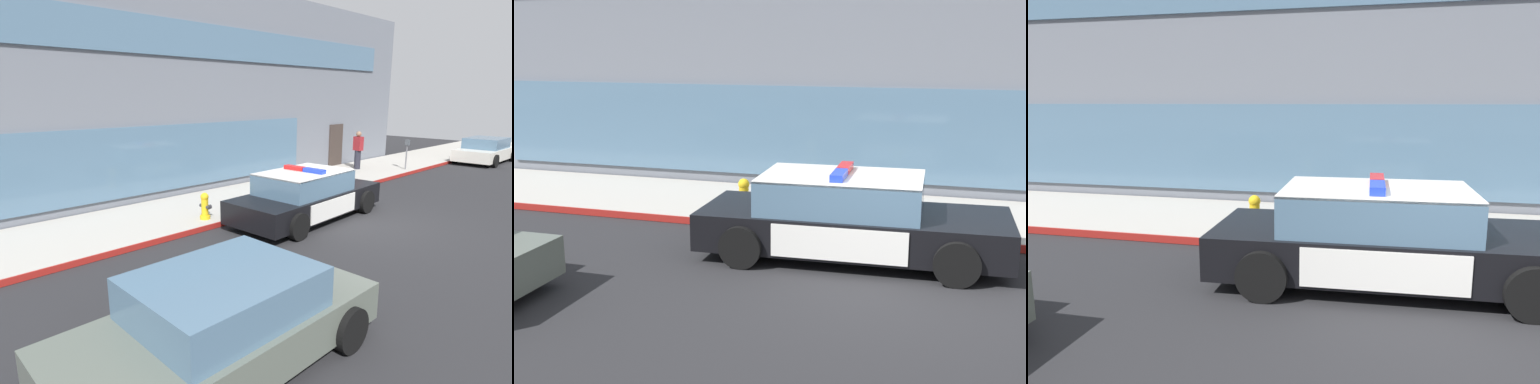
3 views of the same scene
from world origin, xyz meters
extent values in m
plane|color=#262628|center=(0.00, 0.00, 0.00)|extent=(48.00, 48.00, 0.00)
cube|color=#B2ADA3|center=(0.00, 4.03, 0.07)|extent=(48.00, 3.26, 0.15)
cube|color=maroon|center=(0.00, 2.39, 0.08)|extent=(28.80, 0.04, 0.14)
cube|color=slate|center=(-0.76, 10.82, 3.58)|extent=(24.15, 10.22, 7.16)
cube|color=slate|center=(-3.66, 5.68, 1.45)|extent=(14.49, 0.08, 2.10)
cube|color=black|center=(-0.94, 1.31, 0.50)|extent=(5.02, 2.09, 0.60)
cube|color=silver|center=(0.64, 1.39, 0.67)|extent=(1.76, 1.90, 0.05)
cube|color=silver|center=(-2.67, 1.23, 0.67)|extent=(1.47, 1.88, 0.05)
cube|color=silver|center=(-1.09, 2.24, 0.50)|extent=(2.07, 0.13, 0.51)
cube|color=silver|center=(-1.00, 0.37, 0.50)|extent=(2.07, 0.13, 0.51)
cube|color=yellow|center=(-1.09, 2.26, 0.50)|extent=(0.22, 0.02, 0.26)
cube|color=slate|center=(-1.14, 1.30, 1.07)|extent=(2.65, 1.79, 0.60)
cube|color=silver|center=(-1.14, 1.30, 1.36)|extent=(2.65, 1.79, 0.04)
cube|color=red|center=(-1.16, 1.63, 1.44)|extent=(0.23, 0.64, 0.11)
cube|color=blue|center=(-1.12, 0.97, 1.44)|extent=(0.23, 0.64, 0.11)
cylinder|color=black|center=(0.64, 2.31, 0.34)|extent=(0.69, 0.25, 0.68)
cylinder|color=black|center=(0.73, 0.46, 0.34)|extent=(0.69, 0.25, 0.68)
cylinder|color=black|center=(-2.62, 2.16, 0.34)|extent=(0.69, 0.25, 0.68)
cylinder|color=black|center=(-2.53, 0.30, 0.34)|extent=(0.69, 0.25, 0.68)
cylinder|color=gold|center=(-3.38, 2.87, 0.20)|extent=(0.28, 0.28, 0.10)
cylinder|color=gold|center=(-3.38, 2.87, 0.47)|extent=(0.19, 0.19, 0.45)
sphere|color=gold|center=(-3.38, 2.87, 0.77)|extent=(0.22, 0.22, 0.22)
cylinder|color=#333338|center=(-3.38, 2.87, 0.84)|extent=(0.06, 0.06, 0.05)
cylinder|color=#333338|center=(-3.38, 2.72, 0.50)|extent=(0.09, 0.10, 0.09)
cylinder|color=#333338|center=(-3.38, 3.01, 0.50)|extent=(0.09, 0.10, 0.09)
cylinder|color=#333338|center=(-3.23, 2.87, 0.46)|extent=(0.10, 0.12, 0.12)
cylinder|color=black|center=(-5.41, -1.19, 0.32)|extent=(0.64, 0.20, 0.64)
camera|label=1|loc=(-9.73, -5.75, 3.39)|focal=28.70mm
camera|label=2|loc=(0.83, -8.90, 3.43)|focal=45.98mm
camera|label=3|loc=(-0.92, -5.33, 2.55)|focal=33.50mm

